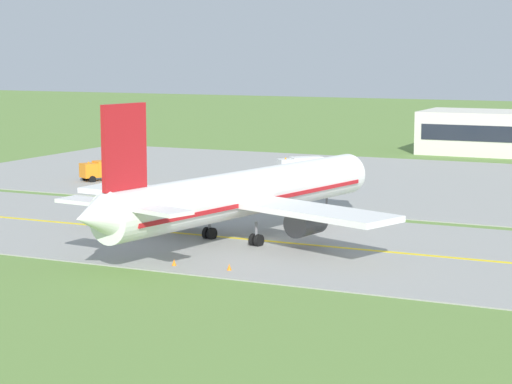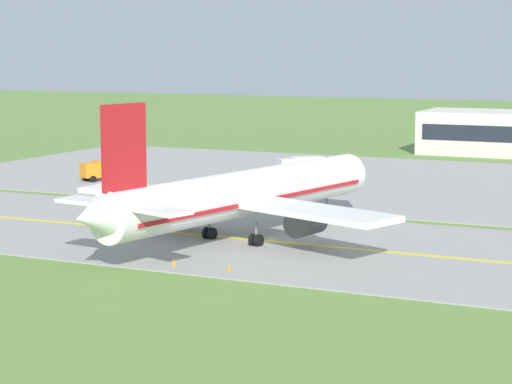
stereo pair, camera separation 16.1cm
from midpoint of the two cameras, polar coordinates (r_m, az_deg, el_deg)
name	(u,v)px [view 2 (the right image)]	position (r m, az deg, el deg)	size (l,w,h in m)	color
ground_plane	(264,242)	(84.91, 0.54, -2.95)	(500.00, 500.00, 0.00)	olive
taxiway_strip	(264,241)	(84.90, 0.54, -2.92)	(240.00, 28.00, 0.10)	gray
apron_pad	(481,187)	(121.46, 13.13, 0.28)	(140.00, 52.00, 0.10)	gray
taxiway_centreline	(264,241)	(84.89, 0.54, -2.88)	(220.00, 0.60, 0.01)	yellow
airplane_lead	(243,194)	(84.88, -0.72, -0.13)	(32.14, 39.36, 12.70)	white
service_truck_baggage	(301,165)	(128.67, 2.73, 1.60)	(5.79, 5.58, 2.60)	silver
service_truck_catering	(320,176)	(117.50, 3.85, 0.94)	(4.00, 6.34, 2.60)	#264CA5
service_truck_pushback	(105,169)	(125.84, -8.85, 1.35)	(4.82, 6.21, 2.60)	orange
traffic_cone_mid_edge	(174,263)	(75.48, -4.80, -4.19)	(0.44, 0.44, 0.60)	orange
traffic_cone_far_edge	(229,268)	(73.65, -1.54, -4.47)	(0.44, 0.44, 0.60)	orange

